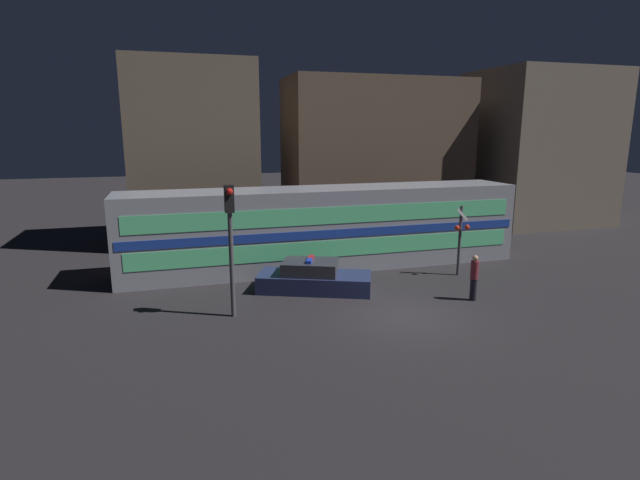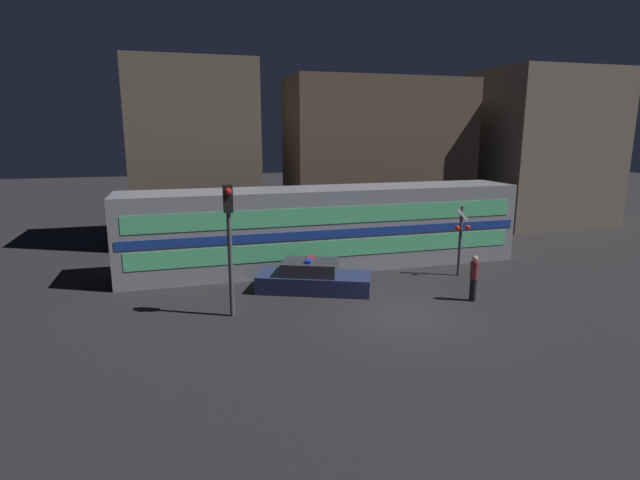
% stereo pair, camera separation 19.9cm
% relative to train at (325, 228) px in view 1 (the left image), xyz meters
% --- Properties ---
extents(ground_plane, '(120.00, 120.00, 0.00)m').
position_rel_train_xyz_m(ground_plane, '(0.74, -6.95, -1.84)').
color(ground_plane, '#262326').
extents(train, '(18.23, 2.87, 3.67)m').
position_rel_train_xyz_m(train, '(0.00, 0.00, 0.00)').
color(train, gray).
rests_on(train, ground_plane).
extents(police_car, '(4.74, 3.32, 1.33)m').
position_rel_train_xyz_m(police_car, '(-1.50, -3.33, -1.34)').
color(police_car, navy).
rests_on(police_car, ground_plane).
extents(pedestrian, '(0.29, 0.29, 1.73)m').
position_rel_train_xyz_m(pedestrian, '(3.89, -6.16, -0.95)').
color(pedestrian, black).
rests_on(pedestrian, ground_plane).
extents(crossing_signal_near, '(0.72, 0.31, 3.07)m').
position_rel_train_xyz_m(crossing_signal_near, '(5.18, -3.11, -0.08)').
color(crossing_signal_near, '#4C4C51').
rests_on(crossing_signal_near, ground_plane).
extents(traffic_light_corner, '(0.30, 0.46, 4.49)m').
position_rel_train_xyz_m(traffic_light_corner, '(-4.89, -5.26, 1.13)').
color(traffic_light_corner, '#4C4C51').
rests_on(traffic_light_corner, ground_plane).
extents(building_left, '(6.76, 5.43, 9.91)m').
position_rel_train_xyz_m(building_left, '(-5.39, 7.63, 3.12)').
color(building_left, brown).
rests_on(building_left, ground_plane).
extents(building_center, '(11.40, 4.77, 9.35)m').
position_rel_train_xyz_m(building_center, '(5.95, 8.08, 2.84)').
color(building_center, brown).
rests_on(building_center, ground_plane).
extents(building_right, '(8.28, 6.85, 10.09)m').
position_rel_train_xyz_m(building_right, '(17.33, 7.10, 3.21)').
color(building_right, '#726656').
rests_on(building_right, ground_plane).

